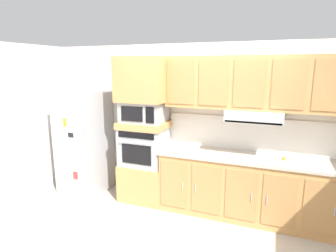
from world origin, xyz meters
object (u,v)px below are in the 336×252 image
object	(u,v)px
screwdriver	(285,158)
microwave	(144,112)
refrigerator	(84,141)
built_in_oven	(145,146)

from	to	relation	value
screwdriver	microwave	bearing A→B (deg)	-178.92
refrigerator	microwave	size ratio (longest dim) A/B	2.73
built_in_oven	screwdriver	distance (m)	2.09
screwdriver	built_in_oven	bearing A→B (deg)	-178.92
microwave	built_in_oven	bearing A→B (deg)	179.23
microwave	screwdriver	size ratio (longest dim) A/B	4.87
built_in_oven	microwave	size ratio (longest dim) A/B	1.09
refrigerator	built_in_oven	bearing A→B (deg)	3.43
built_in_oven	microwave	xyz separation A→B (m)	(0.00, -0.00, 0.56)
built_in_oven	microwave	bearing A→B (deg)	-0.77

